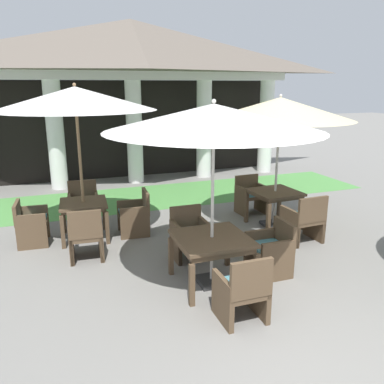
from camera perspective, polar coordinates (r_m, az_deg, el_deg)
ground_plane at (r=4.94m, az=14.27°, el=-20.68°), size 60.00×60.00×0.00m
background_pavilion at (r=11.88m, az=-8.81°, el=18.26°), size 10.02×2.94×4.60m
lawn_strip at (r=10.44m, az=-5.99°, el=-0.69°), size 11.82×2.33×0.01m
patio_table_near_foreground at (r=7.71m, az=-15.40°, el=-2.13°), size 0.91×0.91×0.73m
patio_umbrella_near_foreground at (r=7.39m, az=-16.51°, el=12.71°), size 2.86×2.86×2.89m
patio_chair_near_foreground_south at (r=6.87m, az=-15.12°, el=-6.12°), size 0.59×0.62×0.92m
patio_chair_near_foreground_east at (r=7.84m, az=-8.23°, el=-3.23°), size 0.61×0.63×0.86m
patio_chair_near_foreground_north at (r=8.70m, az=-15.43°, el=-1.71°), size 0.65×0.57×0.88m
patio_chair_near_foreground_west at (r=7.84m, az=-22.30°, el=-4.20°), size 0.57×0.65×0.81m
patio_table_mid_left at (r=8.29m, az=11.92°, el=-0.54°), size 0.95×0.95×0.75m
patio_umbrella_mid_left at (r=8.00m, az=12.62°, el=11.62°), size 2.86×2.86×2.69m
patio_chair_mid_left_south at (r=7.63m, az=15.88°, el=-3.94°), size 0.67×0.61×0.93m
patio_chair_mid_left_north at (r=9.11m, az=8.47°, el=-0.51°), size 0.63×0.56×0.85m
patio_table_far_back at (r=5.76m, az=2.89°, el=-7.38°), size 1.04×1.04×0.74m
patio_umbrella_far_back at (r=5.34m, az=3.15°, el=10.59°), size 2.97×2.97×2.68m
patio_chair_far_back_north at (r=6.71m, az=-0.39°, el=-6.19°), size 0.58×0.52×0.86m
patio_chair_far_back_east at (r=6.28m, az=11.34°, el=-8.19°), size 0.57×0.59×0.83m
patio_chair_far_back_south at (r=5.06m, az=7.31°, el=-14.04°), size 0.56×0.56×0.90m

